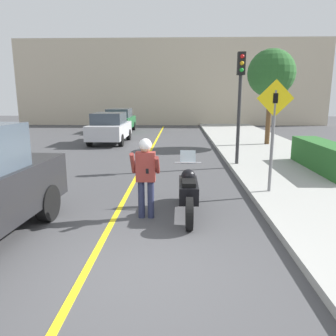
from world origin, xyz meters
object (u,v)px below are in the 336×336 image
crossing_sign (273,126)px  parked_car_silver (110,128)px  motorcycle (188,191)px  street_tree (271,74)px  traffic_light (240,88)px  parked_car_green (120,120)px  person_biker (146,170)px

crossing_sign → parked_car_silver: size_ratio=0.67×
motorcycle → street_tree: size_ratio=0.51×
traffic_light → parked_car_green: size_ratio=0.92×
motorcycle → traffic_light: size_ratio=0.62×
motorcycle → parked_car_green: (-4.57, 17.12, 0.34)m
person_biker → parked_car_silver: (-3.17, 11.48, -0.18)m
person_biker → street_tree: 11.91m
crossing_sign → motorcycle: bearing=-147.5°
person_biker → parked_car_green: bearing=101.9°
parked_car_silver → parked_car_green: (-0.50, 5.92, 0.00)m
street_tree → parked_car_green: 11.67m
crossing_sign → parked_car_silver: (-6.19, 9.85, -0.98)m
traffic_light → street_tree: street_tree is taller
motorcycle → parked_car_silver: size_ratio=0.57×
motorcycle → street_tree: (4.33, 10.10, 3.14)m
street_tree → parked_car_green: street_tree is taller
crossing_sign → parked_car_green: 17.16m
motorcycle → crossing_sign: 2.85m
crossing_sign → traffic_light: (-0.23, 3.54, 1.00)m
person_biker → crossing_sign: 3.53m
parked_car_silver → motorcycle: bearing=-70.1°
parked_car_silver → parked_car_green: 5.94m
person_biker → motorcycle: bearing=16.8°
person_biker → parked_car_silver: person_biker is taller
traffic_light → person_biker: bearing=-118.4°
traffic_light → parked_car_silver: traffic_light is taller
crossing_sign → street_tree: bearing=75.9°
person_biker → parked_car_silver: 11.91m
person_biker → traffic_light: (2.80, 5.17, 1.79)m
motorcycle → crossing_sign: size_ratio=0.85×
person_biker → parked_car_green: 17.78m
street_tree → parked_car_silver: bearing=172.5°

